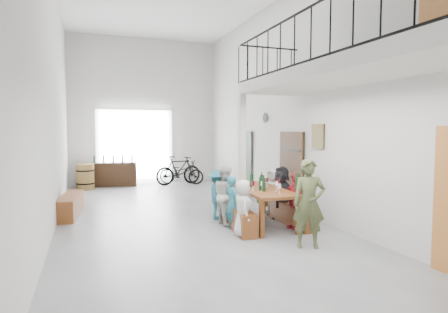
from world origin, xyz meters
name	(u,v)px	position (x,y,z in m)	size (l,w,h in m)	color
floor	(183,217)	(0.00, 0.00, 0.00)	(12.00, 12.00, 0.00)	#5F5F61
room_walls	(182,64)	(0.00, 0.00, 3.55)	(12.00, 12.00, 12.00)	silver
gateway_portal	(135,147)	(-0.40, 5.94, 1.40)	(2.80, 0.08, 2.80)	white
right_wall_decor	(330,144)	(2.70, -1.87, 1.74)	(0.07, 8.28, 5.07)	#B0672C
balcony	(341,75)	(1.98, -3.13, 2.96)	(1.52, 5.62, 4.00)	silver
tasting_table	(261,192)	(1.42, -1.26, 0.71)	(1.03, 2.26, 0.79)	brown
bench_inner	(236,216)	(0.83, -1.26, 0.22)	(0.31, 1.95, 0.45)	brown
bench_wall	(287,213)	(2.01, -1.31, 0.22)	(0.25, 1.93, 0.44)	brown
tableware	(264,183)	(1.39, -1.42, 0.93)	(0.68, 1.06, 0.35)	black
side_bench	(70,206)	(-2.50, 1.04, 0.25)	(0.39, 1.77, 0.50)	brown
oak_barrel	(85,177)	(-2.18, 5.14, 0.44)	(0.60, 0.60, 0.89)	olive
serving_counter	(114,174)	(-1.22, 5.65, 0.43)	(1.62, 0.45, 0.86)	#33200F
counter_bottles	(113,159)	(-1.22, 5.64, 1.00)	(1.36, 0.28, 0.28)	black
guest_left_a	(243,208)	(0.68, -1.96, 0.55)	(0.54, 0.35, 1.10)	silver
guest_left_b	(232,203)	(0.68, -1.41, 0.56)	(0.41, 0.27, 1.11)	#266E7F
guest_left_c	(226,195)	(0.72, -0.92, 0.63)	(0.62, 0.48, 1.27)	silver
guest_left_d	(217,194)	(0.68, -0.45, 0.57)	(0.74, 0.42, 1.14)	#266E7F
guest_right_a	(295,200)	(1.92, -1.80, 0.59)	(0.69, 0.29, 1.18)	maroon
guest_right_b	(281,194)	(1.98, -1.11, 0.62)	(1.15, 0.36, 1.24)	black
guest_right_c	(273,192)	(2.03, -0.60, 0.57)	(0.56, 0.36, 1.14)	silver
host_standing	(309,203)	(1.50, -2.96, 0.77)	(0.56, 0.37, 1.54)	#464D2B
potted_plant	(260,196)	(2.45, 0.96, 0.19)	(0.34, 0.29, 0.38)	#1B4E17
bicycle_near	(181,172)	(1.23, 5.30, 0.44)	(0.59, 1.69, 0.89)	black
bicycle_far	(179,170)	(1.09, 5.18, 0.54)	(0.51, 1.81, 1.09)	black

